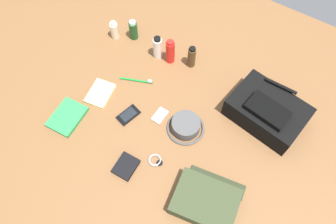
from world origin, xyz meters
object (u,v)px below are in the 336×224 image
(shampoo_bottle, at_px, (133,30))
(wristwatch, at_px, (156,160))
(paperback_novel, at_px, (67,117))
(sunscreen_spray, at_px, (170,52))
(backpack, at_px, (267,111))
(cologne_bottle, at_px, (192,57))
(toiletry_pouch, at_px, (206,201))
(bucket_hat, at_px, (186,126))
(wallet, at_px, (126,166))
(toothpaste_tube, at_px, (158,48))
(media_player, at_px, (160,116))
(toothbrush, at_px, (138,80))
(lotion_bottle, at_px, (114,30))
(notepad, at_px, (100,93))
(cell_phone, at_px, (128,115))

(shampoo_bottle, relative_size, wristwatch, 1.74)
(paperback_novel, bearing_deg, sunscreen_spray, 66.96)
(backpack, height_order, cologne_bottle, backpack)
(toiletry_pouch, height_order, bucket_hat, toiletry_pouch)
(wallet, bearing_deg, toothpaste_tube, 107.30)
(bucket_hat, distance_m, media_player, 0.14)
(cologne_bottle, bearing_deg, wristwatch, -76.26)
(backpack, relative_size, toothbrush, 2.28)
(toothpaste_tube, xyz_separation_m, sunscreen_spray, (0.07, 0.01, 0.01))
(lotion_bottle, bearing_deg, sunscreen_spray, 3.88)
(lotion_bottle, xyz_separation_m, sunscreen_spray, (0.35, 0.02, 0.02))
(media_player, distance_m, toothbrush, 0.24)
(notepad, bearing_deg, toothbrush, 44.91)
(sunscreen_spray, xyz_separation_m, media_player, (0.14, -0.32, -0.07))
(notepad, bearing_deg, toothpaste_tube, 62.48)
(paperback_novel, xyz_separation_m, toothbrush, (0.17, 0.36, -0.00))
(toothpaste_tube, distance_m, sunscreen_spray, 0.07)
(backpack, height_order, notepad, backpack)
(lotion_bottle, relative_size, media_player, 1.31)
(bucket_hat, height_order, toothbrush, bucket_hat)
(cell_phone, bearing_deg, backpack, 31.12)
(paperback_novel, height_order, wallet, wallet)
(backpack, bearing_deg, toiletry_pouch, -94.82)
(lotion_bottle, xyz_separation_m, toothbrush, (0.28, -0.18, -0.05))
(paperback_novel, bearing_deg, cell_phone, 34.52)
(backpack, distance_m, toiletry_pouch, 0.52)
(toothbrush, bearing_deg, sunscreen_spray, 71.13)
(wristwatch, bearing_deg, cologne_bottle, 103.74)
(wallet, bearing_deg, toothbrush, 115.13)
(cologne_bottle, relative_size, wallet, 1.25)
(cell_phone, distance_m, notepad, 0.20)
(cell_phone, height_order, wallet, wallet)
(bucket_hat, bearing_deg, toothbrush, 163.32)
(bucket_hat, xyz_separation_m, paperback_novel, (-0.52, -0.26, -0.02))
(backpack, distance_m, toothpaste_tube, 0.65)
(toiletry_pouch, height_order, toothbrush, toiletry_pouch)
(sunscreen_spray, height_order, toothbrush, sunscreen_spray)
(toothbrush, xyz_separation_m, wallet, (0.22, -0.42, 0.01))
(wristwatch, bearing_deg, toothpaste_tube, 121.80)
(bucket_hat, bearing_deg, media_player, -176.29)
(toothbrush, bearing_deg, lotion_bottle, 147.01)
(cologne_bottle, height_order, notepad, cologne_bottle)
(wristwatch, xyz_separation_m, notepad, (-0.44, 0.15, 0.00))
(cologne_bottle, height_order, paperback_novel, cologne_bottle)
(cologne_bottle, relative_size, cell_phone, 1.11)
(notepad, bearing_deg, sunscreen_spray, 53.32)
(cell_phone, bearing_deg, paperback_novel, -145.48)
(wristwatch, distance_m, toothbrush, 0.45)
(notepad, bearing_deg, media_player, -0.40)
(paperback_novel, xyz_separation_m, media_player, (0.38, 0.25, -0.00))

